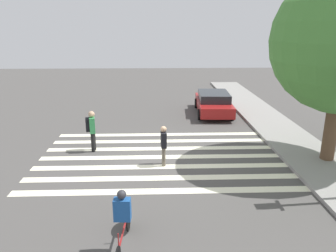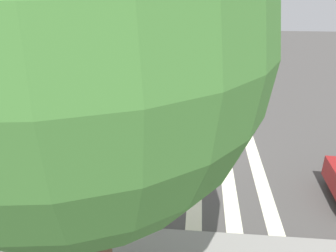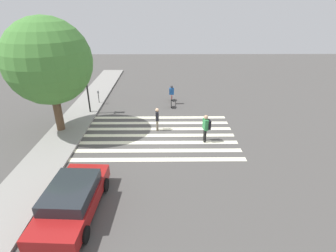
{
  "view_description": "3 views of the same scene",
  "coord_description": "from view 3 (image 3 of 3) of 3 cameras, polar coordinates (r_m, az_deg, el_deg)",
  "views": [
    {
      "loc": [
        12.77,
        -0.11,
        5.3
      ],
      "look_at": [
        -0.12,
        0.33,
        1.33
      ],
      "focal_mm": 35.0,
      "sensor_mm": 36.0,
      "label": 1
    },
    {
      "loc": [
        -0.95,
        11.06,
        5.54
      ],
      "look_at": [
        0.03,
        0.52,
        0.81
      ],
      "focal_mm": 35.0,
      "sensor_mm": 36.0,
      "label": 2
    },
    {
      "loc": [
        -15.49,
        -0.47,
        8.04
      ],
      "look_at": [
        -0.3,
        -0.6,
        0.83
      ],
      "focal_mm": 28.0,
      "sensor_mm": 36.0,
      "label": 3
    }
  ],
  "objects": [
    {
      "name": "car_parked_dark_suv",
      "position": [
        11.87,
        -20.13,
        -14.69
      ],
      "size": [
        4.75,
        2.28,
        1.35
      ],
      "rotation": [
        0.0,
        0.0,
        -0.05
      ],
      "color": "maroon",
      "rests_on": "ground_plane"
    },
    {
      "name": "crosswalk_stripes",
      "position": [
        17.46,
        -1.97,
        -2.04
      ],
      "size": [
        6.35,
        10.0,
        0.01
      ],
      "color": "#F2EDCC",
      "rests_on": "ground_plane"
    },
    {
      "name": "street_tree",
      "position": [
        18.05,
        -24.62,
        12.6
      ],
      "size": [
        5.33,
        5.33,
        7.41
      ],
      "color": "brown",
      "rests_on": "ground_plane"
    },
    {
      "name": "traffic_light",
      "position": [
        20.91,
        -17.06,
        9.61
      ],
      "size": [
        0.6,
        0.5,
        3.92
      ],
      "color": "black",
      "rests_on": "ground_plane"
    },
    {
      "name": "sidewalk_curb",
      "position": [
        18.67,
        -21.53,
        -1.79
      ],
      "size": [
        36.0,
        2.5,
        0.14
      ],
      "color": "gray",
      "rests_on": "ground_plane"
    },
    {
      "name": "cyclist_far_lane",
      "position": [
        22.61,
        0.79,
        6.9
      ],
      "size": [
        2.47,
        0.41,
        1.65
      ],
      "rotation": [
        0.0,
        0.0,
        -0.05
      ],
      "color": "black",
      "rests_on": "ground_plane"
    },
    {
      "name": "parking_meter",
      "position": [
        23.34,
        -14.96,
        6.78
      ],
      "size": [
        0.15,
        0.15,
        1.24
      ],
      "color": "black",
      "rests_on": "ground_plane"
    },
    {
      "name": "pedestrian_adult_yellow_jacket",
      "position": [
        17.81,
        -2.37,
        1.75
      ],
      "size": [
        0.46,
        0.24,
        1.61
      ],
      "rotation": [
        0.0,
        0.0,
        3.22
      ],
      "color": "#6B6051",
      "rests_on": "ground_plane"
    },
    {
      "name": "pedestrian_adult_blue_shirt",
      "position": [
        16.42,
        8.28,
        -0.07
      ],
      "size": [
        0.53,
        0.48,
        1.81
      ],
      "rotation": [
        0.0,
        0.0,
        0.19
      ],
      "color": "black",
      "rests_on": "ground_plane"
    },
    {
      "name": "ground_plane",
      "position": [
        17.46,
        -1.97,
        -2.05
      ],
      "size": [
        60.0,
        60.0,
        0.0
      ],
      "primitive_type": "plane",
      "color": "#4C4947"
    }
  ]
}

